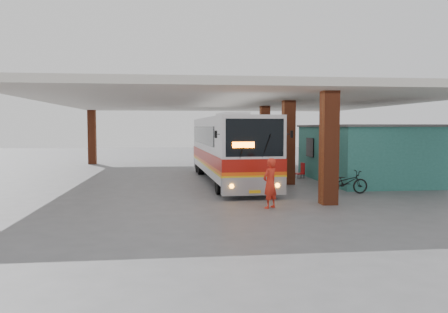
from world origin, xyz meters
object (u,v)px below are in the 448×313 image
coach_bus (229,148)px  pedestrian (270,183)px  motorcycle (346,182)px  red_chair (301,171)px

coach_bus → pedestrian: coach_bus is taller
coach_bus → motorcycle: coach_bus is taller
coach_bus → red_chair: (4.44, 1.19, -1.44)m
pedestrian → red_chair: (3.91, 9.16, -0.51)m
red_chair → motorcycle: bearing=-96.5°
motorcycle → red_chair: 6.19m
motorcycle → red_chair: size_ratio=2.24×
motorcycle → coach_bus: bearing=40.9°
coach_bus → red_chair: bearing=12.4°
motorcycle → pedestrian: pedestrian is taller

